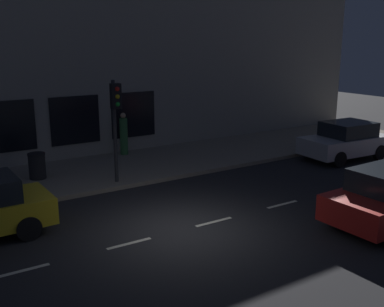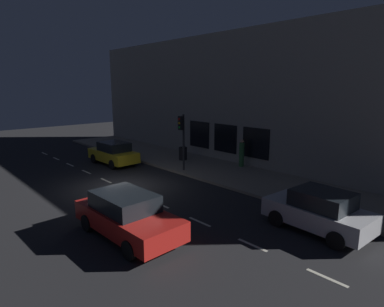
{
  "view_description": "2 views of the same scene",
  "coord_description": "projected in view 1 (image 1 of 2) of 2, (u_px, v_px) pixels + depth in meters",
  "views": [
    {
      "loc": [
        -9.82,
        6.02,
        5.0
      ],
      "look_at": [
        1.97,
        -1.53,
        1.49
      ],
      "focal_mm": 43.1,
      "sensor_mm": 36.0,
      "label": 1
    },
    {
      "loc": [
        -8.31,
        -14.77,
        5.3
      ],
      "look_at": [
        2.79,
        -2.71,
        1.87
      ],
      "focal_mm": 29.78,
      "sensor_mm": 36.0,
      "label": 2
    }
  ],
  "objects": [
    {
      "name": "ground_plane",
      "position": [
        184.0,
        230.0,
        12.39
      ],
      "size": [
        60.0,
        60.0,
        0.0
      ],
      "primitive_type": "plane",
      "color": "#232326"
    },
    {
      "name": "trash_bin",
      "position": [
        37.0,
        166.0,
        16.32
      ],
      "size": [
        0.61,
        0.61,
        0.92
      ],
      "color": "black",
      "rests_on": "sidewalk"
    },
    {
      "name": "traffic_light",
      "position": [
        116.0,
        112.0,
        15.37
      ],
      "size": [
        0.47,
        0.32,
        3.52
      ],
      "color": "#2D2D30",
      "rests_on": "sidewalk"
    },
    {
      "name": "parked_car_1",
      "position": [
        345.0,
        141.0,
        19.53
      ],
      "size": [
        2.09,
        3.91,
        1.58
      ],
      "rotation": [
        0.0,
        0.0,
        -0.06
      ],
      "color": "#B7B7BC",
      "rests_on": "ground"
    },
    {
      "name": "building_facade",
      "position": [
        68.0,
        52.0,
        18.49
      ],
      "size": [
        0.65,
        32.0,
        8.99
      ],
      "color": "gray",
      "rests_on": "ground"
    },
    {
      "name": "lane_centre_line",
      "position": [
        214.0,
        222.0,
        12.91
      ],
      "size": [
        0.12,
        27.2,
        0.01
      ],
      "color": "beige",
      "rests_on": "ground"
    },
    {
      "name": "pedestrian_0",
      "position": [
        124.0,
        135.0,
        19.66
      ],
      "size": [
        0.45,
        0.45,
        1.8
      ],
      "rotation": [
        0.0,
        0.0,
        3.59
      ],
      "color": "#336B38",
      "rests_on": "sidewalk"
    },
    {
      "name": "sidewalk",
      "position": [
        97.0,
        172.0,
        17.48
      ],
      "size": [
        4.5,
        32.0,
        0.15
      ],
      "color": "gray",
      "rests_on": "ground"
    }
  ]
}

